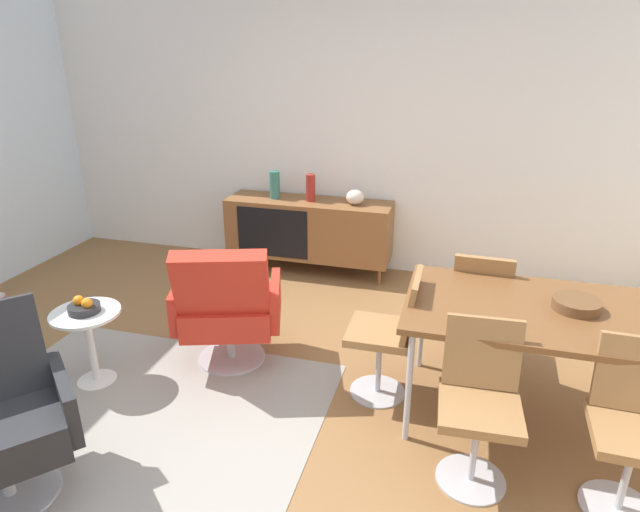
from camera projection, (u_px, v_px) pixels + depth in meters
name	position (u px, v px, depth m)	size (l,w,h in m)	color
ground_plane	(265.00, 421.00, 3.24)	(8.32, 8.32, 0.00)	olive
wall_back	(359.00, 126.00, 5.04)	(6.80, 0.12, 2.80)	white
sideboard	(309.00, 228.00, 5.23)	(1.60, 0.45, 0.72)	brown
vase_cobalt	(275.00, 185.00, 5.17)	(0.10, 0.10, 0.26)	#337266
vase_sculptural_dark	(311.00, 188.00, 5.08)	(0.09, 0.09, 0.26)	maroon
vase_ceramic_small	(355.00, 197.00, 4.99)	(0.17, 0.17, 0.14)	beige
dining_table	(549.00, 316.00, 3.01)	(1.60, 0.90, 0.74)	brown
wooden_bowl_on_table	(576.00, 304.00, 2.99)	(0.26, 0.26, 0.06)	brown
dining_chair_front_left	(479.00, 399.00, 2.69)	(0.42, 0.44, 0.86)	#9E7042
dining_chair_front_right	(635.00, 423.00, 2.51)	(0.41, 0.44, 0.86)	#9E7042
dining_chair_back_left	(480.00, 302.00, 3.69)	(0.41, 0.44, 0.86)	#9E7042
dining_chair_near_window	(390.00, 330.00, 3.32)	(0.43, 0.40, 0.86)	#9E7042
lounge_chair_red	(227.00, 305.00, 3.65)	(0.84, 0.81, 0.95)	red
side_table_round	(90.00, 339.00, 3.52)	(0.44, 0.44, 0.52)	white
fruit_bowl	(84.00, 307.00, 3.43)	(0.20, 0.20, 0.11)	#262628
area_rug	(141.00, 414.00, 3.30)	(2.20, 1.70, 0.01)	gray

